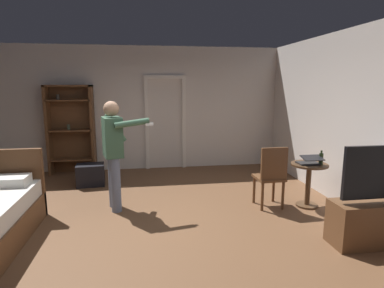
{
  "coord_description": "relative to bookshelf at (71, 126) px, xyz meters",
  "views": [
    {
      "loc": [
        0.02,
        -4.19,
        1.92
      ],
      "look_at": [
        0.75,
        0.57,
        1.02
      ],
      "focal_mm": 29.83,
      "sensor_mm": 36.0,
      "label": 1
    }
  ],
  "objects": [
    {
      "name": "ground_plane",
      "position": [
        1.54,
        -2.95,
        -1.04
      ],
      "size": [
        6.89,
        6.89,
        0.0
      ],
      "primitive_type": "plane",
      "color": "brown"
    },
    {
      "name": "wall_back",
      "position": [
        1.54,
        0.22,
        0.34
      ],
      "size": [
        6.51,
        0.12,
        2.77
      ],
      "primitive_type": "cube",
      "color": "silver",
      "rests_on": "ground_plane"
    },
    {
      "name": "wall_right",
      "position": [
        4.73,
        -2.95,
        0.34
      ],
      "size": [
        0.12,
        6.46,
        2.77
      ],
      "primitive_type": "cube",
      "color": "silver",
      "rests_on": "ground_plane"
    },
    {
      "name": "doorway_frame",
      "position": [
        2.05,
        0.14,
        0.18
      ],
      "size": [
        0.93,
        0.08,
        2.13
      ],
      "color": "white",
      "rests_on": "ground_plane"
    },
    {
      "name": "bookshelf",
      "position": [
        0.0,
        0.0,
        0.0
      ],
      "size": [
        0.97,
        0.32,
        1.92
      ],
      "color": "brown",
      "rests_on": "ground_plane"
    },
    {
      "name": "tv_flatscreen",
      "position": [
        4.37,
        -3.88,
        -0.68
      ],
      "size": [
        1.21,
        0.4,
        1.23
      ],
      "color": "brown",
      "rests_on": "ground_plane"
    },
    {
      "name": "side_table",
      "position": [
        4.11,
        -2.61,
        -0.57
      ],
      "size": [
        0.57,
        0.57,
        0.7
      ],
      "color": "#4C331E",
      "rests_on": "ground_plane"
    },
    {
      "name": "laptop",
      "position": [
        4.08,
        -2.66,
        -0.29
      ],
      "size": [
        0.32,
        0.33,
        0.15
      ],
      "color": "black",
      "rests_on": "side_table"
    },
    {
      "name": "bottle_on_table",
      "position": [
        4.25,
        -2.69,
        -0.24
      ],
      "size": [
        0.06,
        0.06,
        0.22
      ],
      "color": "#26341A",
      "rests_on": "side_table"
    },
    {
      "name": "wooden_chair",
      "position": [
        3.5,
        -2.59,
        -0.5
      ],
      "size": [
        0.43,
        0.43,
        0.99
      ],
      "color": "brown",
      "rests_on": "ground_plane"
    },
    {
      "name": "person_blue_shirt",
      "position": [
        1.09,
        -2.26,
        -0.07
      ],
      "size": [
        0.79,
        0.59,
        1.68
      ],
      "color": "slate",
      "rests_on": "ground_plane"
    },
    {
      "name": "suitcase_dark",
      "position": [
        0.51,
        -0.96,
        -0.83
      ],
      "size": [
        0.55,
        0.44,
        0.41
      ],
      "primitive_type": "cube",
      "rotation": [
        0.0,
        0.0,
        0.09
      ],
      "color": "black",
      "rests_on": "ground_plane"
    }
  ]
}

